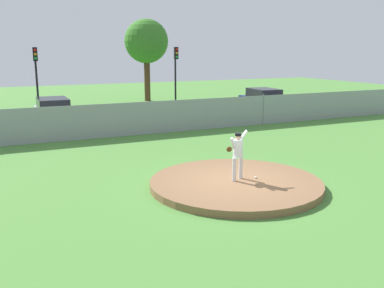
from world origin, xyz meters
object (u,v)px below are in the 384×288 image
traffic_light_far (176,67)px  pitcher_youth (237,151)px  parked_car_navy (264,101)px  baseball (256,177)px  parked_car_silver (53,113)px  traffic_cone_orange (81,121)px  traffic_light_near (36,70)px

traffic_light_far → pitcher_youth: bearing=-106.8°
parked_car_navy → baseball: bearing=-124.9°
baseball → traffic_light_far: 19.59m
baseball → parked_car_silver: parked_car_silver is taller
baseball → parked_car_silver: bearing=107.6°
baseball → traffic_cone_orange: 14.64m
parked_car_silver → traffic_light_near: 4.91m
parked_car_silver → traffic_light_near: bearing=95.2°
pitcher_youth → traffic_cone_orange: 14.40m
pitcher_youth → traffic_cone_orange: size_ratio=3.00×
parked_car_silver → pitcher_youth: bearing=-74.6°
traffic_cone_orange → traffic_light_far: 9.66m
baseball → traffic_cone_orange: traffic_cone_orange is taller
baseball → parked_car_navy: 17.43m
traffic_cone_orange → parked_car_silver: bearing=168.5°
pitcher_youth → traffic_light_far: 19.51m
pitcher_youth → traffic_light_far: (5.62, 18.57, 2.00)m
parked_car_navy → traffic_light_near: bearing=162.9°
baseball → parked_car_silver: 15.34m
parked_car_silver → traffic_light_far: 10.71m
baseball → traffic_light_far: traffic_light_far is taller
pitcher_youth → traffic_cone_orange: pitcher_youth is taller
pitcher_youth → baseball: (0.65, -0.15, -0.94)m
pitcher_youth → parked_car_navy: pitcher_youth is taller
pitcher_youth → baseball: 1.15m
traffic_light_near → baseball: bearing=-75.1°
parked_car_navy → traffic_cone_orange: 13.09m
traffic_light_near → traffic_cone_orange: bearing=-67.3°
traffic_cone_orange → traffic_light_near: traffic_light_near is taller
pitcher_youth → traffic_cone_orange: (-2.45, 14.16, -0.95)m
parked_car_navy → parked_car_silver: (-14.61, 0.34, -0.02)m
baseball → traffic_cone_orange: bearing=102.2°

